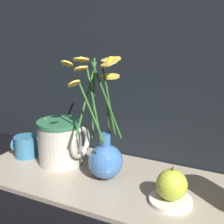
{
  "coord_description": "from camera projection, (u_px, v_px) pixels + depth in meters",
  "views": [
    {
      "loc": [
        0.32,
        -0.66,
        0.41
      ],
      "look_at": [
        -0.01,
        0.0,
        0.19
      ],
      "focal_mm": 50.0,
      "sensor_mm": 36.0,
      "label": 1
    }
  ],
  "objects": [
    {
      "name": "shelf",
      "position": [
        115.0,
        181.0,
        0.81
      ],
      "size": [
        0.76,
        0.31,
        0.01
      ],
      "color": "tan",
      "rests_on": "ground_plane"
    },
    {
      "name": "saucer_plate",
      "position": [
        171.0,
        201.0,
        0.71
      ],
      "size": [
        0.1,
        0.1,
        0.01
      ],
      "color": "white",
      "rests_on": "shelf"
    },
    {
      "name": "yellow_mug",
      "position": [
        25.0,
        146.0,
        0.95
      ],
      "size": [
        0.08,
        0.07,
        0.06
      ],
      "color": "teal",
      "rests_on": "shelf"
    },
    {
      "name": "ceramic_pitcher",
      "position": [
        61.0,
        140.0,
        0.89
      ],
      "size": [
        0.15,
        0.13,
        0.14
      ],
      "color": "beige",
      "rests_on": "shelf"
    },
    {
      "name": "vase_with_flowers",
      "position": [
        105.0,
        153.0,
        0.8
      ],
      "size": [
        0.19,
        0.16,
        0.32
      ],
      "color": "#3F72B7",
      "rests_on": "shelf"
    },
    {
      "name": "orange_fruit",
      "position": [
        172.0,
        185.0,
        0.7
      ],
      "size": [
        0.07,
        0.07,
        0.08
      ],
      "color": "#B7C638",
      "rests_on": "saucer_plate"
    },
    {
      "name": "ground_plane",
      "position": [
        115.0,
        184.0,
        0.82
      ],
      "size": [
        6.0,
        6.0,
        0.0
      ],
      "primitive_type": "plane",
      "color": "black"
    }
  ]
}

